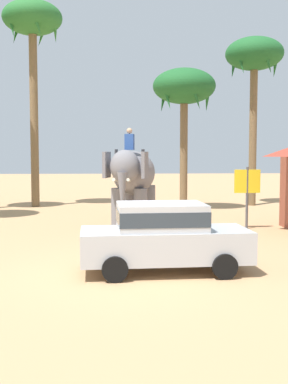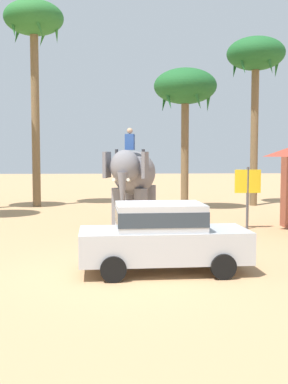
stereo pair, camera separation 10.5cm
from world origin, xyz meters
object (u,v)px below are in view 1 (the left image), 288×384
Objects in this scene: car_sedan_foreground at (163,235)px; palm_tree_behind_elephant at (184,90)px; signboard_yellow at (247,185)px; palm_tree_near_hut at (33,27)px; elephant_with_mahout at (133,177)px; palm_tree_far_back at (254,60)px.

palm_tree_behind_elephant is (2.37, 13.15, 5.23)m from car_sedan_foreground.
car_sedan_foreground is at bearing -120.39° from signboard_yellow.
elephant_with_mahout is at bearing -57.27° from palm_tree_near_hut.
elephant_with_mahout is at bearing 171.25° from signboard_yellow.
signboard_yellow is at bearing -76.56° from palm_tree_behind_elephant.
palm_tree_behind_elephant reaches higher than elephant_with_mahout.
palm_tree_far_back reaches higher than car_sedan_foreground.
palm_tree_near_hut reaches higher than signboard_yellow.
palm_tree_near_hut reaches higher than palm_tree_far_back.
signboard_yellow is at bearing -107.23° from palm_tree_far_back.
palm_tree_far_back is at bearing -0.35° from palm_tree_near_hut.
elephant_with_mahout is 0.55× the size of palm_tree_behind_elephant.
palm_tree_near_hut is 12.21m from palm_tree_far_back.
palm_tree_near_hut is (-5.08, 7.91, 7.71)m from elephant_with_mahout.
car_sedan_foreground is at bearing -86.32° from elephant_with_mahout.
elephant_with_mahout is 12.16m from palm_tree_near_hut.
car_sedan_foreground is 1.04× the size of elephant_with_mahout.
palm_tree_far_back is at bearing 25.87° from palm_tree_behind_elephant.
palm_tree_behind_elephant reaches higher than signboard_yellow.
palm_tree_far_back reaches higher than signboard_yellow.
elephant_with_mahout is at bearing 93.68° from car_sedan_foreground.
elephant_with_mahout reaches higher than signboard_yellow.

